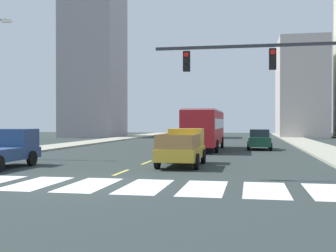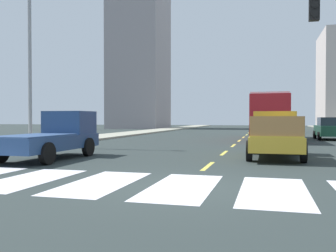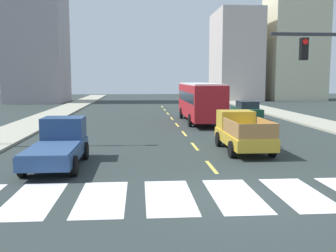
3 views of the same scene
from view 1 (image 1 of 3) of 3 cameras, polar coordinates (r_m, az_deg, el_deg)
name	(u,v)px [view 1 (image 1 of 3)]	position (r m, az deg, el deg)	size (l,w,h in m)	color
ground_plane	(89,185)	(16.26, -10.41, -7.70)	(160.00, 160.00, 0.00)	#2A3331
sidewalk_right	(332,153)	(33.60, 20.91, -3.36)	(3.36, 110.00, 0.15)	#A19F8B
sidewalk_left	(36,149)	(37.44, -17.18, -2.95)	(3.36, 110.00, 0.15)	#A19F8B
crosswalk_stripe_3	(36,183)	(17.13, -17.08, -7.28)	(1.51, 3.75, 0.01)	silver
crosswalk_stripe_4	(89,185)	(16.26, -10.41, -7.69)	(1.51, 3.75, 0.01)	silver
crosswalk_stripe_5	(145,186)	(15.63, -3.07, -8.02)	(1.51, 3.75, 0.01)	silver
crosswalk_stripe_6	(204,188)	(15.26, 4.76, -8.22)	(1.51, 3.75, 0.01)	silver
crosswalk_stripe_7	(265,190)	(15.19, 12.81, -8.27)	(1.51, 3.75, 0.01)	silver
crosswalk_stripe_8	(331,192)	(15.41, 20.79, -8.17)	(1.51, 3.75, 0.01)	silver
lane_dash_0	(121,172)	(20.01, -6.23, -6.14)	(0.16, 2.40, 0.01)	#D8C44A
lane_dash_1	(147,162)	(24.81, -2.84, -4.85)	(0.16, 2.40, 0.01)	#D8C44A
lane_dash_2	(164,156)	(29.67, -0.55, -3.97)	(0.16, 2.40, 0.01)	#D8C44A
lane_dash_3	(176,151)	(34.58, 1.08, -3.34)	(0.16, 2.40, 0.01)	#D8C44A
lane_dash_4	(185,147)	(39.50, 2.31, -2.86)	(0.16, 2.40, 0.01)	#D8C44A
lane_dash_5	(192,145)	(44.45, 3.26, -2.48)	(0.16, 2.40, 0.01)	#D8C44A
lane_dash_6	(198,142)	(49.40, 4.02, -2.18)	(0.16, 2.40, 0.01)	#D8C44A
lane_dash_7	(203,141)	(54.37, 4.65, -1.94)	(0.16, 2.40, 0.01)	#D8C44A
pickup_stakebed	(183,148)	(23.16, 2.00, -2.92)	(2.18, 5.20, 1.96)	gold
pickup_dark	(4,150)	(23.50, -20.95, -2.94)	(2.18, 5.20, 1.96)	navy
city_bus	(205,127)	(35.81, 4.87, -0.08)	(2.72, 10.80, 3.32)	#B01B22
sedan_mid	(259,139)	(37.22, 12.02, -1.75)	(2.02, 4.40, 1.72)	#174731
traffic_signal_gantry	(302,75)	(17.88, 17.31, 6.50)	(8.79, 0.27, 6.00)	#2D2D33
block_mid_left	(94,61)	(69.93, -9.84, 8.49)	(8.42, 9.36, 24.07)	gray
block_mid_right	(301,89)	(70.62, 17.23, 4.73)	(7.12, 11.50, 15.11)	beige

